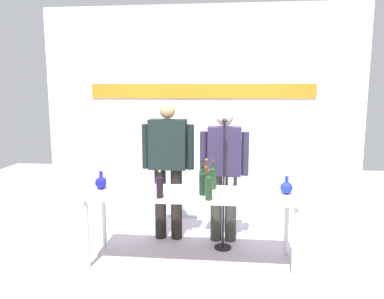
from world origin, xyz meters
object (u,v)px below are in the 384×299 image
object	(u,v)px
presenter_left	(168,161)
wine_glass_left_1	(117,188)
wine_glass_right_3	(268,182)
wine_glass_right_5	(275,188)
wine_bottle_2	(206,175)
microphone_stand	(223,206)
decanter_blue_left	(101,182)
wine_bottle_1	(160,186)
wine_bottle_5	(213,177)
wine_glass_right_2	(257,178)
wine_glass_right_4	(255,188)
decanter_blue_right	(286,188)
wine_bottle_0	(209,187)
wine_bottle_3	(203,183)
wine_bottle_4	(202,178)
wine_glass_left_2	(109,183)
display_table	(191,198)
presenter_right	(224,167)
wine_glass_left_0	(123,176)
wine_glass_right_0	(260,183)
wine_glass_right_1	(231,182)

from	to	relation	value
presenter_left	wine_glass_left_1	bearing A→B (deg)	-113.33
wine_glass_right_3	wine_glass_right_5	distance (m)	0.23
wine_bottle_2	wine_glass_left_1	bearing A→B (deg)	-151.21
wine_bottle_2	wine_glass_left_1	size ratio (longest dim) A/B	2.32
microphone_stand	decanter_blue_left	bearing A→B (deg)	-166.21
wine_bottle_1	wine_glass_right_5	world-z (taller)	wine_bottle_1
wine_bottle_2	wine_bottle_5	size ratio (longest dim) A/B	0.99
wine_glass_right_2	wine_glass_right_4	distance (m)	0.32
decanter_blue_right	wine_glass_right_4	size ratio (longest dim) A/B	1.42
wine_bottle_0	wine_glass_right_5	distance (m)	0.67
wine_glass_right_2	wine_bottle_3	bearing A→B (deg)	-152.75
decanter_blue_right	wine_bottle_4	world-z (taller)	wine_bottle_4
wine_bottle_0	wine_glass_left_2	world-z (taller)	wine_bottle_0
wine_bottle_2	wine_glass_right_5	size ratio (longest dim) A/B	2.18
display_table	presenter_right	world-z (taller)	presenter_right
wine_glass_left_0	wine_glass_right_3	distance (m)	1.61
display_table	wine_bottle_1	size ratio (longest dim) A/B	7.95
wine_bottle_0	wine_bottle_1	bearing A→B (deg)	177.70
wine_bottle_2	wine_glass_left_0	size ratio (longest dim) A/B	2.08
wine_glass_left_0	microphone_stand	bearing A→B (deg)	8.58
presenter_left	wine_glass_right_2	xyz separation A→B (m)	(1.06, -0.41, -0.09)
wine_bottle_1	wine_bottle_4	bearing A→B (deg)	35.74
decanter_blue_left	wine_glass_right_0	world-z (taller)	decanter_blue_left
wine_bottle_2	wine_glass_right_2	distance (m)	0.56
wine_glass_right_1	display_table	bearing A→B (deg)	-165.44
wine_bottle_0	wine_bottle_5	bearing A→B (deg)	87.33
wine_glass_right_1	microphone_stand	size ratio (longest dim) A/B	0.09
presenter_left	wine_bottle_5	bearing A→B (deg)	-38.70
wine_bottle_3	wine_glass_right_5	xyz separation A→B (m)	(0.73, -0.05, -0.03)
presenter_right	wine_bottle_4	distance (m)	0.60
decanter_blue_right	presenter_left	xyz separation A→B (m)	(-1.35, 0.58, 0.14)
decanter_blue_right	wine_bottle_1	distance (m)	1.32
wine_bottle_3	wine_glass_right_3	xyz separation A→B (m)	(0.68, 0.17, -0.02)
wine_bottle_1	wine_glass_left_0	world-z (taller)	wine_bottle_1
decanter_blue_right	wine_glass_right_4	distance (m)	0.36
wine_bottle_2	decanter_blue_right	bearing A→B (deg)	-12.38
decanter_blue_left	wine_glass_left_1	world-z (taller)	decanter_blue_left
wine_bottle_0	wine_glass_left_0	size ratio (longest dim) A/B	2.01
wine_glass_left_2	wine_glass_right_4	world-z (taller)	wine_glass_left_2
presenter_left	wine_glass_right_3	distance (m)	1.28
presenter_right	wine_glass_right_2	xyz separation A→B (m)	(0.37, -0.41, -0.03)
presenter_left	wine_glass_right_4	distance (m)	1.26
wine_glass_right_2	presenter_right	bearing A→B (deg)	132.38
wine_glass_right_4	wine_bottle_1	bearing A→B (deg)	-172.62
presenter_left	wine_glass_right_4	xyz separation A→B (m)	(1.02, -0.73, -0.11)
wine_glass_left_0	wine_glass_right_1	world-z (taller)	wine_glass_left_0
wine_bottle_2	wine_bottle_1	bearing A→B (deg)	-133.68
wine_bottle_1	wine_glass_right_2	xyz separation A→B (m)	(1.00, 0.44, -0.00)
presenter_right	wine_glass_right_5	world-z (taller)	presenter_right
wine_glass_left_2	wine_glass_right_2	world-z (taller)	wine_glass_right_2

